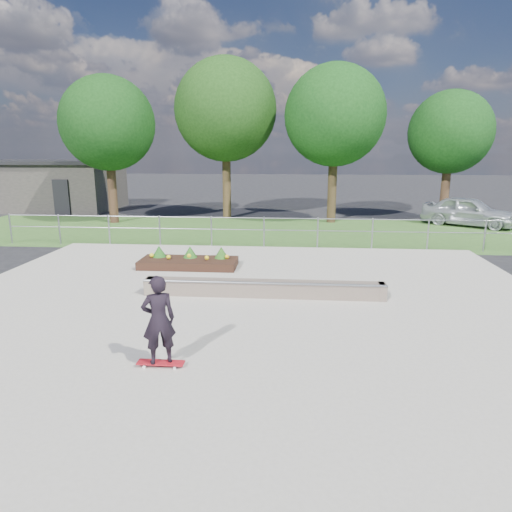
{
  "coord_description": "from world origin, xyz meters",
  "views": [
    {
      "loc": [
        1.11,
        -9.33,
        3.65
      ],
      "look_at": [
        0.2,
        1.5,
        1.1
      ],
      "focal_mm": 32.0,
      "sensor_mm": 36.0,
      "label": 1
    }
  ],
  "objects_px": {
    "planter_bed": "(189,261)",
    "skateboarder": "(159,320)",
    "grind_ledge": "(263,288)",
    "parked_car": "(468,211)"
  },
  "relations": [
    {
      "from": "planter_bed",
      "to": "skateboarder",
      "type": "distance_m",
      "value": 6.81
    },
    {
      "from": "grind_ledge",
      "to": "skateboarder",
      "type": "distance_m",
      "value": 4.24
    },
    {
      "from": "planter_bed",
      "to": "parked_car",
      "type": "xyz_separation_m",
      "value": [
        11.68,
        9.13,
        0.48
      ]
    },
    {
      "from": "planter_bed",
      "to": "skateboarder",
      "type": "xyz_separation_m",
      "value": [
        1.05,
        -6.69,
        0.65
      ]
    },
    {
      "from": "grind_ledge",
      "to": "planter_bed",
      "type": "height_order",
      "value": "planter_bed"
    },
    {
      "from": "grind_ledge",
      "to": "parked_car",
      "type": "distance_m",
      "value": 15.02
    },
    {
      "from": "planter_bed",
      "to": "skateboarder",
      "type": "height_order",
      "value": "skateboarder"
    },
    {
      "from": "parked_car",
      "to": "planter_bed",
      "type": "bearing_deg",
      "value": 161.13
    },
    {
      "from": "parked_car",
      "to": "skateboarder",
      "type": "bearing_deg",
      "value": 179.23
    },
    {
      "from": "planter_bed",
      "to": "parked_car",
      "type": "distance_m",
      "value": 14.83
    }
  ]
}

